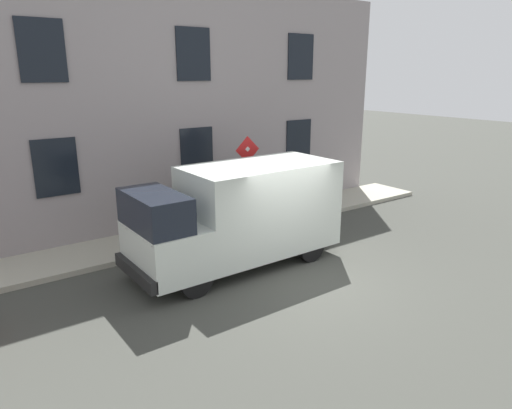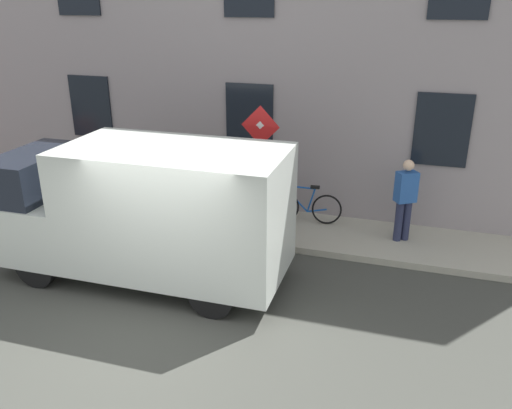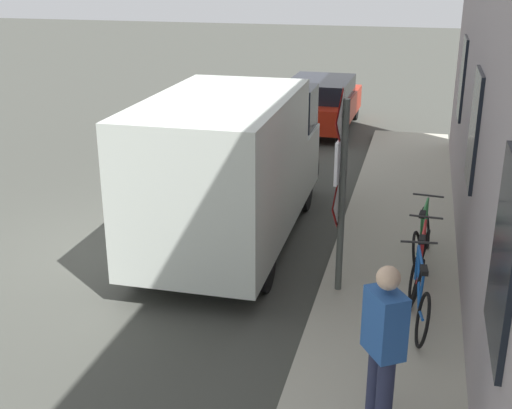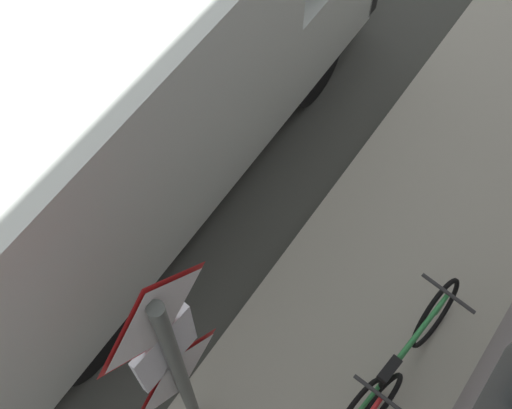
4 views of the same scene
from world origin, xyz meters
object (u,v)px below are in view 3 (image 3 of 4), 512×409
(bicycle_green, at_px, (422,237))
(pedestrian, at_px, (383,345))
(bicycle_blue, at_px, (419,295))
(sign_post_stacked, at_px, (340,173))
(parked_hatchback, at_px, (320,102))
(bicycle_red, at_px, (420,264))
(delivery_van, at_px, (232,164))

(bicycle_green, relative_size, pedestrian, 1.00)
(bicycle_blue, relative_size, bicycle_green, 1.00)
(sign_post_stacked, height_order, parked_hatchback, sign_post_stacked)
(bicycle_blue, xyz_separation_m, bicycle_green, (0.00, 1.86, 0.00))
(sign_post_stacked, distance_m, parked_hatchback, 9.88)
(bicycle_green, bearing_deg, bicycle_blue, -174.33)
(bicycle_red, distance_m, pedestrian, 3.15)
(delivery_van, height_order, bicycle_green, delivery_van)
(sign_post_stacked, xyz_separation_m, parked_hatchback, (-1.75, 9.66, -1.06))
(bicycle_red, xyz_separation_m, pedestrian, (-0.32, -3.08, 0.56))
(sign_post_stacked, relative_size, bicycle_green, 1.54)
(sign_post_stacked, xyz_separation_m, bicycle_red, (1.12, 0.28, -1.28))
(sign_post_stacked, relative_size, pedestrian, 1.54)
(bicycle_red, bearing_deg, bicycle_blue, -176.81)
(parked_hatchback, bearing_deg, sign_post_stacked, -168.63)
(sign_post_stacked, height_order, pedestrian, sign_post_stacked)
(parked_hatchback, bearing_deg, bicycle_blue, -163.37)
(delivery_van, distance_m, bicycle_red, 3.37)
(pedestrian, bearing_deg, bicycle_green, -127.51)
(delivery_van, relative_size, pedestrian, 3.11)
(delivery_van, height_order, bicycle_red, delivery_van)
(delivery_van, height_order, parked_hatchback, delivery_van)
(parked_hatchback, bearing_deg, delivery_van, -179.95)
(bicycle_blue, bearing_deg, delivery_van, 47.92)
(delivery_van, distance_m, bicycle_green, 3.14)
(bicycle_red, height_order, pedestrian, pedestrian)
(delivery_van, relative_size, bicycle_green, 3.11)
(parked_hatchback, distance_m, bicycle_blue, 10.70)
(sign_post_stacked, xyz_separation_m, bicycle_blue, (1.12, -0.65, -1.28))
(bicycle_red, bearing_deg, sign_post_stacked, 107.48)
(bicycle_blue, height_order, bicycle_red, same)
(bicycle_red, height_order, bicycle_green, same)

